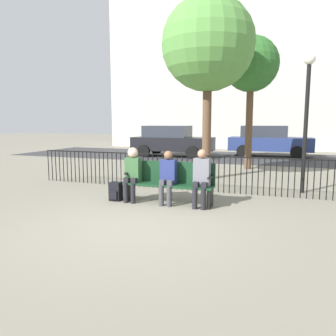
{
  "coord_description": "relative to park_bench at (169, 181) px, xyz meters",
  "views": [
    {
      "loc": [
        2.38,
        -5.04,
        1.79
      ],
      "look_at": [
        0.0,
        1.61,
        0.8
      ],
      "focal_mm": 35.0,
      "sensor_mm": 36.0,
      "label": 1
    }
  ],
  "objects": [
    {
      "name": "ground_plane",
      "position": [
        0.0,
        -1.7,
        -0.5
      ],
      "size": [
        80.0,
        80.0,
        0.0
      ],
      "primitive_type": "plane",
      "color": "gray"
    },
    {
      "name": "park_bench",
      "position": [
        0.0,
        0.0,
        0.0
      ],
      "size": [
        2.01,
        0.45,
        0.92
      ],
      "color": "#14381E",
      "rests_on": "ground"
    },
    {
      "name": "seated_person_0",
      "position": [
        -0.84,
        -0.13,
        0.2
      ],
      "size": [
        0.34,
        0.39,
        1.23
      ],
      "color": "black",
      "rests_on": "ground"
    },
    {
      "name": "seated_person_1",
      "position": [
        0.02,
        -0.13,
        0.16
      ],
      "size": [
        0.34,
        0.39,
        1.18
      ],
      "color": "#3D3D42",
      "rests_on": "ground"
    },
    {
      "name": "seated_person_2",
      "position": [
        0.76,
        -0.13,
        0.18
      ],
      "size": [
        0.34,
        0.39,
        1.23
      ],
      "color": "black",
      "rests_on": "ground"
    },
    {
      "name": "backpack",
      "position": [
        -1.24,
        -0.2,
        -0.29
      ],
      "size": [
        0.26,
        0.26,
        0.43
      ],
      "color": "black",
      "rests_on": "ground"
    },
    {
      "name": "fence_railing",
      "position": [
        -0.02,
        1.48,
        0.06
      ],
      "size": [
        9.01,
        0.03,
        0.95
      ],
      "color": "black",
      "rests_on": "ground"
    },
    {
      "name": "tree_0",
      "position": [
        1.06,
        6.17,
        3.39
      ],
      "size": [
        2.06,
        2.06,
        4.98
      ],
      "color": "brown",
      "rests_on": "ground"
    },
    {
      "name": "tree_1",
      "position": [
        0.06,
        3.36,
        3.61
      ],
      "size": [
        2.83,
        2.83,
        5.55
      ],
      "color": "brown",
      "rests_on": "ground"
    },
    {
      "name": "lamp_post",
      "position": [
        2.85,
        2.18,
        1.8
      ],
      "size": [
        0.28,
        0.28,
        3.46
      ],
      "color": "black",
      "rests_on": "ground"
    },
    {
      "name": "street_surface",
      "position": [
        0.0,
        10.3,
        -0.5
      ],
      "size": [
        24.0,
        6.0,
        0.01
      ],
      "color": "#333335",
      "rests_on": "ground"
    },
    {
      "name": "parked_car_0",
      "position": [
        1.57,
        11.31,
        0.34
      ],
      "size": [
        4.2,
        1.94,
        1.62
      ],
      "color": "navy",
      "rests_on": "ground"
    },
    {
      "name": "parked_car_1",
      "position": [
        -3.28,
        9.63,
        0.34
      ],
      "size": [
        4.2,
        1.94,
        1.62
      ],
      "color": "black",
      "rests_on": "ground"
    },
    {
      "name": "building_facade",
      "position": [
        0.0,
        18.3,
        9.18
      ],
      "size": [
        20.0,
        6.0,
        19.37
      ],
      "color": "beige",
      "rests_on": "ground"
    }
  ]
}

